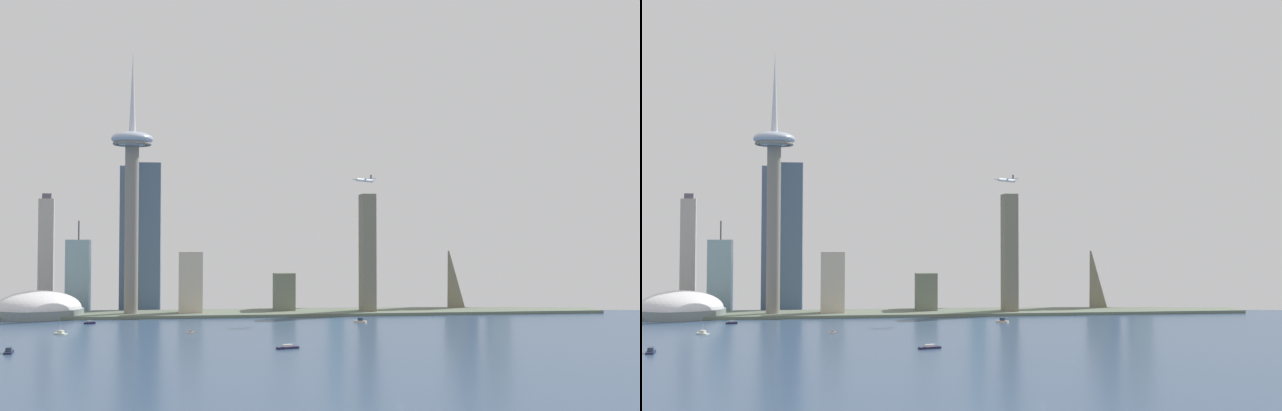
{
  "view_description": "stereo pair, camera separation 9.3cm",
  "coord_description": "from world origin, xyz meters",
  "views": [
    {
      "loc": [
        -103.59,
        -424.57,
        83.12
      ],
      "look_at": [
        30.76,
        499.9,
        121.14
      ],
      "focal_mm": 47.42,
      "sensor_mm": 36.0,
      "label": 1
    },
    {
      "loc": [
        -103.5,
        -424.58,
        83.12
      ],
      "look_at": [
        30.76,
        499.9,
        121.14
      ],
      "focal_mm": 47.42,
      "sensor_mm": 36.0,
      "label": 2
    }
  ],
  "objects": [
    {
      "name": "ground_plane",
      "position": [
        0.0,
        0.0,
        0.0
      ],
      "size": [
        6000.0,
        6000.0,
        0.0
      ],
      "primitive_type": "plane",
      "color": "#2F4765"
    },
    {
      "name": "stadium_dome",
      "position": [
        -271.65,
        515.65,
        8.41
      ],
      "size": [
        94.45,
        94.45,
        38.98
      ],
      "color": "gray",
      "rests_on": "ground"
    },
    {
      "name": "boat_0",
      "position": [
        -34.89,
        219.58,
        1.25
      ],
      "size": [
        17.99,
        9.74,
        3.43
      ],
      "rotation": [
        0.0,
        0.0,
        0.3
      ],
      "color": "#1F1C39",
      "rests_on": "ground"
    },
    {
      "name": "skyscraper_5",
      "position": [
        -110.47,
        517.83,
        35.07
      ],
      "size": [
        26.13,
        17.3,
        70.14
      ],
      "color": "beige",
      "rests_on": "ground"
    },
    {
      "name": "skyscraper_7",
      "position": [
        -240.61,
        589.77,
        41.7
      ],
      "size": [
        26.9,
        23.87,
        105.48
      ],
      "color": "#85A8B2",
      "rests_on": "ground"
    },
    {
      "name": "skyscraper_0",
      "position": [
        -159.56,
        586.5,
        86.71
      ],
      "size": [
        26.53,
        24.57,
        173.41
      ],
      "color": "#475E76",
      "rests_on": "ground"
    },
    {
      "name": "airplane",
      "position": [
        69.6,
        444.13,
        145.89
      ],
      "size": [
        25.26,
        25.42,
        8.28
      ],
      "rotation": [
        0.0,
        0.0,
        3.93
      ],
      "color": "silver"
    },
    {
      "name": "observation_tower",
      "position": [
        -174.76,
        514.76,
        148.11
      ],
      "size": [
        45.31,
        45.31,
        289.81
      ],
      "color": "gray",
      "rests_on": "ground"
    },
    {
      "name": "skyscraper_6",
      "position": [
        267.53,
        587.15,
        70.14
      ],
      "size": [
        25.76,
        19.55,
        145.99
      ],
      "color": "#BCBB9A",
      "rests_on": "ground"
    },
    {
      "name": "skyscraper_8",
      "position": [
        -188.25,
        603.63,
        87.53
      ],
      "size": [
        12.68,
        22.66,
        182.23
      ],
      "color": "slate",
      "rests_on": "ground"
    },
    {
      "name": "boat_3",
      "position": [
        -208.59,
        438.0,
        1.27
      ],
      "size": [
        11.25,
        7.92,
        3.48
      ],
      "rotation": [
        0.0,
        0.0,
        3.61
      ],
      "color": "#191235",
      "rests_on": "ground"
    },
    {
      "name": "skyscraper_2",
      "position": [
        -5.55,
        534.77,
        22.66
      ],
      "size": [
        23.84,
        23.65,
        45.33
      ],
      "color": "slate",
      "rests_on": "ground"
    },
    {
      "name": "skyscraper_4",
      "position": [
        86.59,
        511.37,
        67.35
      ],
      "size": [
        15.45,
        25.71,
        134.7
      ],
      "color": "gray",
      "rests_on": "ground"
    },
    {
      "name": "skyscraper_3",
      "position": [
        202.34,
        551.02,
        35.11
      ],
      "size": [
        23.97,
        13.35,
        70.21
      ],
      "color": "#77715A",
      "rests_on": "ground"
    },
    {
      "name": "boat_5",
      "position": [
        59.01,
        410.87,
        1.83
      ],
      "size": [
        12.14,
        11.11,
        5.1
      ],
      "rotation": [
        0.0,
        0.0,
        2.44
      ],
      "color": "beige",
      "rests_on": "ground"
    },
    {
      "name": "skyscraper_10",
      "position": [
        64.35,
        597.22,
        60.4
      ],
      "size": [
        16.81,
        24.2,
        128.13
      ],
      "color": "#96C4CE",
      "rests_on": "ground"
    },
    {
      "name": "boat_4",
      "position": [
        -240.2,
        224.91,
        1.52
      ],
      "size": [
        7.43,
        18.36,
        4.27
      ],
      "rotation": [
        0.0,
        0.0,
        1.67
      ],
      "color": "#1C1F3A",
      "rests_on": "ground"
    },
    {
      "name": "skyscraper_9",
      "position": [
        226.65,
        582.53,
        68.28
      ],
      "size": [
        21.01,
        18.73,
        161.49
      ],
      "color": "slate",
      "rests_on": "ground"
    },
    {
      "name": "skyscraper_1",
      "position": [
        -280.13,
        611.38,
        67.05
      ],
      "size": [
        17.65,
        15.39,
        138.01
      ],
      "color": "#B8ADA2",
      "rests_on": "ground"
    },
    {
      "name": "boat_2",
      "position": [
        -222.09,
        346.11,
        1.3
      ],
      "size": [
        13.28,
        13.28,
        8.86
      ],
      "rotation": [
        0.0,
        0.0,
        2.36
      ],
      "color": "white",
      "rests_on": "ground"
    },
    {
      "name": "boat_1",
      "position": [
        -109.03,
        341.38,
        1.12
      ],
      "size": [
        6.93,
        4.12,
        3.12
      ],
      "rotation": [
        0.0,
        0.0,
        3.46
      ],
      "color": "beige",
      "rests_on": "ground"
    },
    {
      "name": "waterfront_pier",
      "position": [
        0.0,
        518.93,
        1.66
      ],
      "size": [
        705.39,
        79.94,
        3.31
      ],
      "primitive_type": "cube",
      "color": "#5F6A58",
      "rests_on": "ground"
    }
  ]
}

